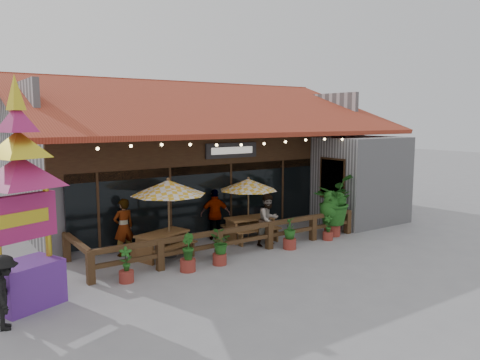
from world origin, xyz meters
TOP-DOWN VIEW (x-y plane):
  - ground at (0.00, 0.00)m, footprint 100.00×100.00m
  - restaurant_building at (0.26, 6.61)m, footprint 15.50×14.73m
  - patio_railing at (-2.25, -0.27)m, footprint 10.00×2.60m
  - umbrella_left at (-3.67, 0.60)m, footprint 2.97×2.97m
  - umbrella_right at (-0.28, 1.03)m, footprint 2.39×2.39m
  - picnic_table_left at (-3.90, 0.60)m, footprint 2.05×1.90m
  - picnic_table_right at (-0.34, 0.82)m, footprint 1.91×1.70m
  - thai_sign_tower at (-8.16, -1.13)m, footprint 2.76×2.76m
  - tropical_plant at (2.56, -0.42)m, footprint 2.17×2.15m
  - diner_a at (-4.82, 1.51)m, footprint 0.72×0.51m
  - diner_b at (-0.25, -0.13)m, footprint 0.97×0.80m
  - diner_c at (-1.34, 1.60)m, footprint 1.17×0.90m
  - pedestrian at (-8.76, -2.17)m, footprint 0.76×1.11m
  - planter_a at (-5.67, -0.90)m, footprint 0.40×0.40m
  - planter_b at (-3.88, -1.03)m, footprint 0.45×0.45m
  - planter_c at (-2.80, -1.02)m, footprint 0.82×0.83m
  - planter_d at (0.06, -0.90)m, footprint 0.56×0.56m
  - planter_e at (1.96, -0.79)m, footprint 0.37×0.38m

SIDE VIEW (x-z plane):
  - ground at x=0.00m, z-range 0.00..0.00m
  - planter_e at x=1.96m, z-range -0.07..0.84m
  - planter_a at x=-5.67m, z-range -0.08..0.89m
  - planter_b at x=-3.88m, z-range -0.05..1.05m
  - planter_d at x=0.06m, z-range -0.02..1.06m
  - picnic_table_left at x=-3.90m, z-range 0.14..0.95m
  - picnic_table_right at x=-0.34m, z-range 0.15..0.99m
  - planter_c at x=-2.80m, z-range 0.06..1.10m
  - patio_railing at x=-2.25m, z-range 0.15..1.07m
  - pedestrian at x=-8.76m, z-range 0.00..1.58m
  - diner_b at x=-0.25m, z-range 0.00..1.80m
  - diner_c at x=-1.34m, z-range 0.00..1.84m
  - diner_a at x=-4.82m, z-range 0.00..1.86m
  - tropical_plant at x=2.56m, z-range 0.16..2.43m
  - umbrella_right at x=-0.28m, z-range 0.85..3.12m
  - restaurant_building at x=0.26m, z-range -0.84..5.25m
  - umbrella_left at x=-3.67m, z-range 0.94..3.48m
  - thai_sign_tower at x=-8.16m, z-range 0.16..5.90m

